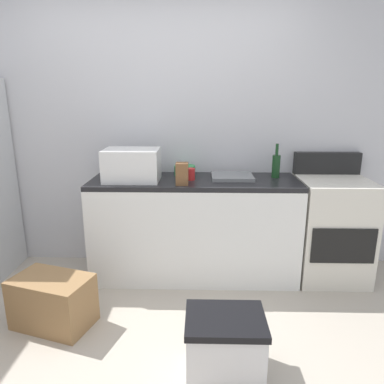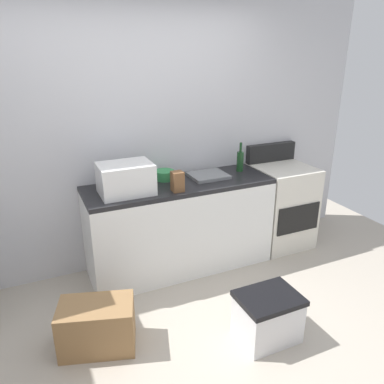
% 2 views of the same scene
% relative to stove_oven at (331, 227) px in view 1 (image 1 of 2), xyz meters
% --- Properties ---
extents(ground_plane, '(6.00, 6.00, 0.00)m').
position_rel_stove_oven_xyz_m(ground_plane, '(-1.52, -1.21, -0.47)').
color(ground_plane, '#B2A899').
extents(wall_back, '(5.00, 0.10, 2.60)m').
position_rel_stove_oven_xyz_m(wall_back, '(-1.52, 0.34, 0.83)').
color(wall_back, silver).
rests_on(wall_back, ground_plane).
extents(kitchen_counter, '(1.80, 0.60, 0.90)m').
position_rel_stove_oven_xyz_m(kitchen_counter, '(-1.22, -0.01, -0.02)').
color(kitchen_counter, white).
rests_on(kitchen_counter, ground_plane).
extents(stove_oven, '(0.60, 0.61, 1.10)m').
position_rel_stove_oven_xyz_m(stove_oven, '(0.00, 0.00, 0.00)').
color(stove_oven, silver).
rests_on(stove_oven, ground_plane).
extents(microwave, '(0.46, 0.34, 0.27)m').
position_rel_stove_oven_xyz_m(microwave, '(-1.75, -0.06, 0.57)').
color(microwave, white).
rests_on(microwave, kitchen_counter).
extents(sink_basin, '(0.36, 0.32, 0.03)m').
position_rel_stove_oven_xyz_m(sink_basin, '(-0.89, 0.05, 0.45)').
color(sink_basin, slate).
rests_on(sink_basin, kitchen_counter).
extents(wine_bottle, '(0.07, 0.07, 0.30)m').
position_rel_stove_oven_xyz_m(wine_bottle, '(-0.50, 0.08, 0.54)').
color(wine_bottle, '#193F1E').
rests_on(wine_bottle, kitchen_counter).
extents(coffee_mug, '(0.08, 0.08, 0.10)m').
position_rel_stove_oven_xyz_m(coffee_mug, '(-1.25, -0.03, 0.48)').
color(coffee_mug, red).
rests_on(coffee_mug, kitchen_counter).
extents(knife_block, '(0.10, 0.10, 0.18)m').
position_rel_stove_oven_xyz_m(knife_block, '(-1.32, -0.20, 0.52)').
color(knife_block, brown).
rests_on(knife_block, kitchen_counter).
extents(mixing_bowl, '(0.19, 0.19, 0.09)m').
position_rel_stove_oven_xyz_m(mixing_bowl, '(-1.31, 0.15, 0.48)').
color(mixing_bowl, '#338C4C').
rests_on(mixing_bowl, kitchen_counter).
extents(cardboard_box_large, '(0.61, 0.48, 0.37)m').
position_rel_stove_oven_xyz_m(cardboard_box_large, '(-2.22, -0.80, -0.28)').
color(cardboard_box_large, olive).
rests_on(cardboard_box_large, ground_plane).
extents(storage_bin, '(0.46, 0.36, 0.38)m').
position_rel_stove_oven_xyz_m(storage_bin, '(-1.02, -1.24, -0.27)').
color(storage_bin, silver).
rests_on(storage_bin, ground_plane).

